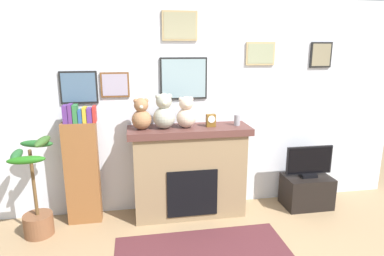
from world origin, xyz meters
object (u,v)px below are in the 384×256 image
television (309,162)px  mantel_clock (211,120)px  candle_jar (237,120)px  fireplace (189,171)px  teddy_bear_grey (164,113)px  tv_stand (306,191)px  bookshelf (82,168)px  potted_plant (36,200)px  teddy_bear_cream (141,115)px  teddy_bear_tan (186,114)px

television → mantel_clock: bearing=177.4°
television → candle_jar: candle_jar is taller
fireplace → mantel_clock: (0.26, -0.02, 0.62)m
mantel_clock → teddy_bear_grey: 0.56m
tv_stand → television: bearing=-90.0°
fireplace → bookshelf: size_ratio=1.02×
bookshelf → fireplace: bearing=-1.1°
bookshelf → television: bookshelf is taller
teddy_bear_grey → potted_plant: bearing=-172.6°
tv_stand → candle_jar: candle_jar is taller
tv_stand → fireplace: bearing=177.1°
candle_jar → mantel_clock: size_ratio=0.90×
teddy_bear_cream → potted_plant: bearing=-170.9°
tv_stand → teddy_bear_cream: teddy_bear_cream is taller
bookshelf → potted_plant: bookshelf is taller
bookshelf → teddy_bear_tan: teddy_bear_tan is taller
teddy_bear_cream → teddy_bear_tan: size_ratio=0.99×
tv_stand → candle_jar: size_ratio=4.52×
mantel_clock → teddy_bear_cream: size_ratio=0.40×
mantel_clock → bookshelf: bearing=178.4°
bookshelf → teddy_bear_cream: (0.70, -0.04, 0.60)m
fireplace → potted_plant: size_ratio=1.30×
fireplace → bookshelf: 1.26m
tv_stand → teddy_bear_grey: size_ratio=1.45×
bookshelf → television: (2.79, -0.10, -0.07)m
fireplace → teddy_bear_tan: size_ratio=3.94×
teddy_bear_tan → teddy_bear_grey: bearing=-180.0°
teddy_bear_cream → fireplace: bearing=1.9°
tv_stand → bookshelf: bearing=177.9°
fireplace → teddy_bear_tan: teddy_bear_tan is taller
fireplace → potted_plant: (-1.72, -0.20, -0.15)m
tv_stand → teddy_bear_cream: bearing=178.4°
bookshelf → tv_stand: (2.79, -0.10, -0.47)m
tv_stand → television: size_ratio=0.97×
television → mantel_clock: size_ratio=4.17×
television → teddy_bear_tan: (-1.57, 0.06, 0.67)m
teddy_bear_tan → bookshelf: bearing=178.0°
fireplace → tv_stand: (1.54, -0.08, -0.36)m
mantel_clock → teddy_bear_cream: teddy_bear_cream is taller
mantel_clock → teddy_bear_tan: 0.31m
teddy_bear_grey → tv_stand: bearing=-1.8°
television → teddy_bear_grey: bearing=178.1°
bookshelf → potted_plant: bearing=-154.0°
fireplace → bookshelf: (-1.25, 0.02, 0.11)m
teddy_bear_tan → fireplace: bearing=25.5°
potted_plant → teddy_bear_tan: 1.90m
fireplace → teddy_bear_cream: bearing=-178.1°
potted_plant → television: bearing=2.2°
tv_stand → teddy_bear_tan: bearing=177.9°
potted_plant → candle_jar: 2.43m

